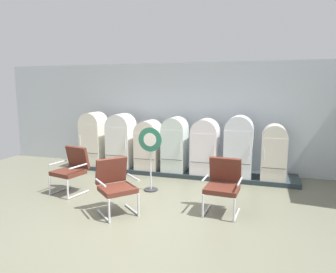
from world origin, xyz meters
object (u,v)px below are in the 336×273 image
Objects in this scene: refrigerator_5 at (239,144)px; refrigerator_6 at (274,150)px; refrigerator_0 at (94,137)px; refrigerator_4 at (205,145)px; refrigerator_2 at (149,143)px; refrigerator_3 at (175,142)px; armchair_right at (223,183)px; armchair_left at (72,167)px; armchair_center at (115,183)px; sign_stand at (150,157)px; refrigerator_1 at (121,139)px.

refrigerator_6 is at bearing -0.57° from refrigerator_5.
refrigerator_6 is (0.86, -0.01, -0.10)m from refrigerator_5.
refrigerator_0 is 3.32m from refrigerator_4.
refrigerator_2 is at bearing 179.41° from refrigerator_4.
refrigerator_5 is (1.70, -0.02, 0.04)m from refrigerator_3.
refrigerator_0 reaches higher than armchair_right.
armchair_left is at bearing -141.90° from refrigerator_4.
armchair_left and armchair_center have the same top height.
armchair_right and armchair_center have the same top height.
refrigerator_2 is 1.31× the size of armchair_right.
refrigerator_3 reaches higher than refrigerator_6.
refrigerator_0 is 1.07× the size of refrigerator_4.
refrigerator_3 reaches higher than refrigerator_4.
sign_stand is at bearing -96.37° from refrigerator_3.
refrigerator_0 is at bearing 126.96° from armchair_center.
refrigerator_0 is 5.04m from refrigerator_6.
armchair_left is at bearing -116.85° from refrigerator_2.
armchair_left is (-0.23, -2.09, -0.34)m from refrigerator_1.
refrigerator_3 is at bearing 48.68° from armchair_left.
refrigerator_1 is at bearing 134.44° from sign_stand.
refrigerator_6 is 3.07m from sign_stand.
sign_stand reaches higher than armchair_right.
refrigerator_1 is 1.46× the size of armchair_right.
refrigerator_3 is 0.95× the size of refrigerator_5.
armchair_left is 1.00× the size of armchair_center.
sign_stand is (-1.75, 0.75, 0.22)m from armchair_right.
refrigerator_5 is (0.87, -0.02, 0.06)m from refrigerator_4.
sign_stand is at bearing -32.15° from refrigerator_0.
armchair_left is 1.00× the size of armchair_right.
refrigerator_5 reaches higher than refrigerator_2.
refrigerator_0 is 2.49m from refrigerator_3.
refrigerator_2 is 1.31× the size of armchair_left.
armchair_left is at bearing -96.29° from refrigerator_1.
refrigerator_3 is at bearing 0.00° from refrigerator_0.
armchair_right is (3.42, -0.12, 0.00)m from armchair_left.
refrigerator_4 reaches higher than armchair_right.
refrigerator_6 is at bearing -0.31° from refrigerator_0.
refrigerator_0 is 3.56m from armchair_center.
refrigerator_0 is 1.02× the size of refrigerator_1.
refrigerator_2 is at bearing 112.27° from sign_stand.
refrigerator_4 is at bearing -0.12° from refrigerator_1.
refrigerator_4 is 0.87m from refrigerator_5.
refrigerator_3 is at bearing -1.35° from refrigerator_2.
refrigerator_4 is (3.32, 0.00, -0.06)m from refrigerator_0.
refrigerator_5 is 3.50m from armchair_center.
armchair_center is (-1.95, -0.62, 0.00)m from armchair_right.
refrigerator_0 is 1.72m from refrigerator_2.
refrigerator_0 is 4.18m from refrigerator_5.
refrigerator_3 is at bearing 83.63° from sign_stand.
refrigerator_3 is 2.55m from refrigerator_6.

